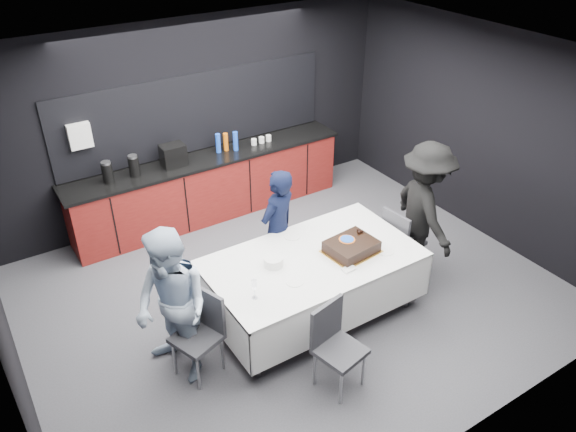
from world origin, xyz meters
The scene contains 18 objects.
ground centered at (0.00, 0.00, 0.00)m, with size 6.00×6.00×0.00m, color #48484E.
room_shell centered at (0.00, 0.00, 1.86)m, with size 6.04×5.04×2.82m.
kitchenette centered at (-0.02, 2.22, 0.54)m, with size 4.10×0.64×2.05m.
party_table centered at (0.00, -0.40, 0.64)m, with size 2.32×1.32×0.78m.
cake_assembly centered at (0.42, -0.54, 0.85)m, with size 0.60×0.51×0.17m.
plate_stack centered at (-0.43, -0.29, 0.83)m, with size 0.21×0.21×0.10m, color white.
loose_plate_near centered at (-0.40, -0.65, 0.78)m, with size 0.19×0.19×0.01m, color white.
loose_plate_right_a centered at (0.72, -0.31, 0.78)m, with size 0.18×0.18×0.01m, color white.
loose_plate_right_b centered at (0.74, -0.73, 0.78)m, with size 0.20×0.20×0.01m, color white.
loose_plate_far centered at (0.04, 0.07, 0.78)m, with size 0.19×0.19×0.01m, color white.
fork_pile centered at (0.19, -0.79, 0.79)m, with size 0.15×0.09×0.02m, color white.
champagne_flute centered at (-0.87, -0.65, 0.94)m, with size 0.06×0.06×0.22m.
chair_left centered at (-1.39, -0.50, 0.53)m, with size 0.54×0.54×0.92m.
chair_right centered at (1.33, -0.37, 0.53)m, with size 0.46×0.46×0.92m.
chair_near centered at (-0.40, -1.35, 0.53)m, with size 0.50×0.50×0.92m.
person_center centered at (-0.01, 0.31, 0.77)m, with size 0.56×0.37×1.53m, color black.
person_left centered at (-1.63, -0.42, 0.84)m, with size 0.81×0.63×1.68m, color #A5B8D0.
person_right centered at (1.62, -0.43, 0.87)m, with size 1.12×0.65×1.74m, color black.
Camera 1 is at (-2.90, -4.43, 4.36)m, focal length 35.00 mm.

